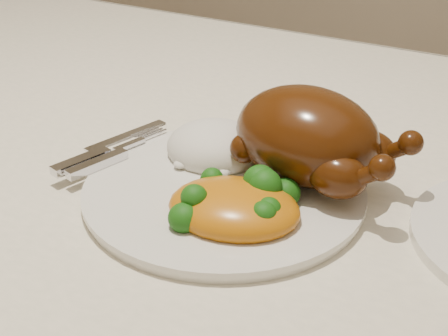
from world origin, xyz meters
The scene contains 7 objects.
dining_table centered at (0.00, 0.00, 0.67)m, with size 1.60×0.90×0.76m.
tablecloth centered at (0.00, 0.00, 0.74)m, with size 1.73×1.03×0.18m.
dinner_plate centered at (0.11, -0.04, 0.77)m, with size 0.27×0.27×0.01m, color white.
roast_chicken centered at (0.17, 0.02, 0.82)m, with size 0.19×0.13×0.09m.
rice_mound centered at (0.07, 0.01, 0.79)m, with size 0.12×0.11×0.06m.
mac_and_cheese centered at (0.14, -0.08, 0.79)m, with size 0.14×0.12×0.05m.
cutlery centered at (-0.03, -0.05, 0.79)m, with size 0.05×0.16×0.01m.
Camera 1 is at (0.37, -0.49, 1.09)m, focal length 50.00 mm.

